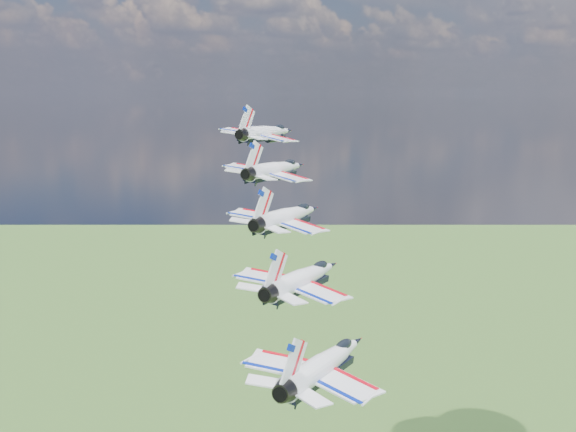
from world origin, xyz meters
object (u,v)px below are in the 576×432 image
Objects in this scene: jet_3 at (304,278)px; jet_4 at (325,363)px; jet_1 at (276,169)px; jet_2 at (288,216)px; jet_0 at (267,132)px.

jet_4 is at bearing -55.68° from jet_3.
jet_1 reaches higher than jet_3.
jet_2 is at bearing 124.32° from jet_4.
jet_0 is at bearing 124.32° from jet_1.
jet_4 is (23.46, -24.08, -10.29)m from jet_1.
jet_0 is 1.00× the size of jet_4.
jet_0 reaches higher than jet_3.
jet_3 is at bearing 124.32° from jet_4.
jet_1 reaches higher than jet_4.
jet_0 is 1.00× the size of jet_1.
jet_4 is at bearing -55.68° from jet_1.
jet_1 is at bearing 124.32° from jet_3.
jet_0 is 46.88m from jet_4.
jet_2 is (15.64, -16.05, -6.86)m from jet_0.
jet_1 is 23.44m from jet_3.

